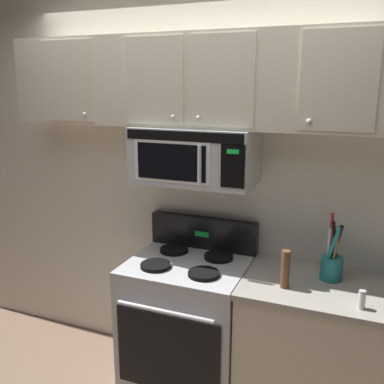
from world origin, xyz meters
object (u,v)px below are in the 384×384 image
(pepper_mill, at_px, (285,269))
(salt_shaker, at_px, (362,300))
(stove_range, at_px, (188,323))
(utensil_crock_teal, at_px, (332,263))
(over_range_microwave, at_px, (195,155))

(pepper_mill, bearing_deg, salt_shaker, -12.68)
(salt_shaker, xyz_separation_m, pepper_mill, (-0.40, 0.09, 0.06))
(stove_range, distance_m, utensil_crock_teal, 1.02)
(salt_shaker, distance_m, pepper_mill, 0.42)
(stove_range, xyz_separation_m, utensil_crock_teal, (0.87, 0.09, 0.53))
(over_range_microwave, bearing_deg, salt_shaker, -17.36)
(utensil_crock_teal, relative_size, salt_shaker, 3.92)
(stove_range, relative_size, utensil_crock_teal, 2.87)
(utensil_crock_teal, bearing_deg, pepper_mill, -138.35)
(over_range_microwave, relative_size, salt_shaker, 7.63)
(stove_range, bearing_deg, salt_shaker, -11.35)
(utensil_crock_teal, xyz_separation_m, salt_shaker, (0.17, -0.30, -0.05))
(over_range_microwave, relative_size, utensil_crock_teal, 1.95)
(salt_shaker, bearing_deg, stove_range, 168.65)
(utensil_crock_teal, bearing_deg, salt_shaker, -59.72)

